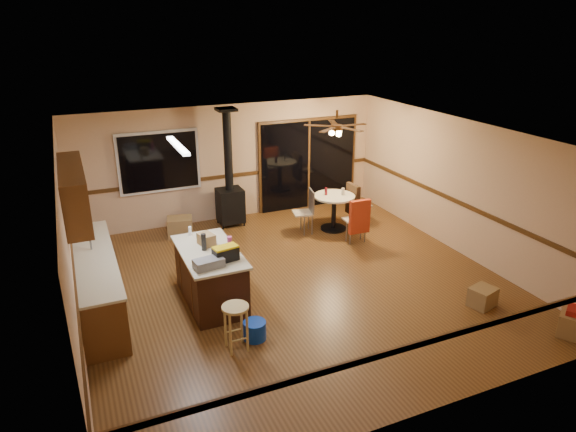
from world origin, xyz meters
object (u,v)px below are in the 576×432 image
chair_left (308,206)px  chair_near (359,216)px  wood_stove (230,194)px  box_under_window (180,227)px  bar_stool (236,328)px  chair_right (354,200)px  blue_bucket (255,330)px  dining_table (334,206)px  box_corner_a (574,324)px  kitchen_island (210,276)px  toolbox_grey (209,263)px  toolbox_black (226,254)px  box_corner_b (482,297)px

chair_left → chair_near: size_ratio=0.74×
wood_stove → box_under_window: wood_stove is taller
bar_stool → chair_right: 5.10m
blue_bucket → dining_table: 4.39m
bar_stool → box_corner_a: (4.63, -1.63, -0.17)m
kitchen_island → toolbox_grey: 0.78m
toolbox_grey → chair_near: 3.88m
toolbox_black → chair_right: size_ratio=0.54×
box_corner_a → bar_stool: bearing=160.6°
chair_right → box_corner_b: chair_right is taller
kitchen_island → box_corner_b: size_ratio=4.27×
toolbox_black → wood_stove: bearing=71.7°
dining_table → wood_stove: bearing=149.7°
kitchen_island → toolbox_grey: toolbox_grey is taller
wood_stove → toolbox_grey: size_ratio=5.81×
kitchen_island → chair_near: 3.52m
blue_bucket → kitchen_island: bearing=102.3°
chair_left → toolbox_grey: bearing=-138.2°
bar_stool → dining_table: size_ratio=0.77×
bar_stool → box_under_window: size_ratio=1.33×
toolbox_grey → chair_left: toolbox_grey is taller
chair_near → box_corner_b: chair_near is taller
dining_table → chair_left: size_ratio=1.73×
toolbox_black → chair_near: 3.56m
toolbox_grey → box_corner_b: toolbox_grey is taller
box_corner_a → box_corner_b: box_corner_a is taller
toolbox_grey → chair_right: toolbox_grey is taller
toolbox_grey → box_under_window: size_ratio=0.84×
toolbox_grey → bar_stool: 1.07m
dining_table → chair_right: chair_right is taller
kitchen_island → box_corner_a: size_ratio=3.66×
toolbox_grey → box_corner_a: size_ratio=0.94×
wood_stove → chair_left: wood_stove is taller
wood_stove → blue_bucket: (-1.02, -4.34, -0.59)m
blue_bucket → chair_right: 4.80m
wood_stove → box_corner_b: 5.65m
bar_stool → blue_bucket: size_ratio=2.06×
toolbox_grey → chair_left: 3.82m
toolbox_grey → chair_left: bearing=41.8°
dining_table → toolbox_grey: bearing=-144.4°
blue_bucket → box_under_window: size_ratio=0.64×
toolbox_grey → box_corner_a: 5.42m
wood_stove → box_under_window: size_ratio=4.89×
wood_stove → blue_bucket: wood_stove is taller
box_corner_a → kitchen_island: bearing=146.4°
bar_stool → chair_right: size_ratio=0.98×
dining_table → box_corner_a: 5.13m
wood_stove → box_corner_b: bearing=-61.8°
chair_left → box_corner_b: bearing=-71.9°
kitchen_island → chair_left: bearing=36.3°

